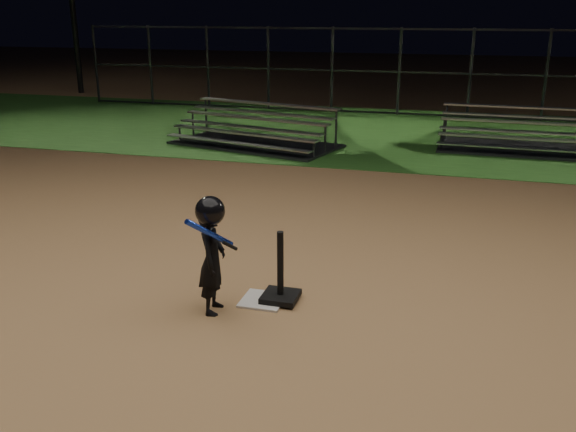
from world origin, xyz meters
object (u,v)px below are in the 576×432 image
object	(u,v)px
batting_tee	(280,287)
bleacher_left	(255,138)
child_batter	(212,252)
home_plate	(263,300)
bleacher_right	(525,143)

from	to	relation	value
batting_tee	bleacher_left	size ratio (longest dim) A/B	0.19
child_batter	bleacher_left	size ratio (longest dim) A/B	0.30
home_plate	child_batter	bearing A→B (deg)	-140.38
child_batter	bleacher_left	world-z (taller)	child_batter
bleacher_right	batting_tee	bearing A→B (deg)	-107.30
home_plate	batting_tee	bearing A→B (deg)	17.72
batting_tee	bleacher_right	world-z (taller)	bleacher_right
batting_tee	bleacher_left	distance (m)	8.09
batting_tee	bleacher_right	xyz separation A→B (m)	(3.09, 8.70, 0.02)
child_batter	bleacher_right	distance (m)	9.84
child_batter	bleacher_left	distance (m)	8.31
batting_tee	child_batter	distance (m)	0.88
home_plate	batting_tee	distance (m)	0.24
batting_tee	bleacher_right	distance (m)	9.23
home_plate	bleacher_left	size ratio (longest dim) A/B	0.11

